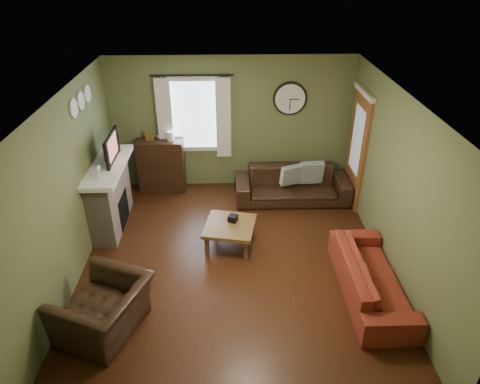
{
  "coord_description": "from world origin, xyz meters",
  "views": [
    {
      "loc": [
        -0.07,
        -5.18,
        4.26
      ],
      "look_at": [
        0.1,
        0.4,
        1.05
      ],
      "focal_mm": 32.0,
      "sensor_mm": 36.0,
      "label": 1
    }
  ],
  "objects_px": {
    "bookshelf": "(161,166)",
    "sofa_red": "(372,277)",
    "armchair": "(104,310)",
    "sofa_brown": "(292,185)",
    "coffee_table": "(230,235)"
  },
  "relations": [
    {
      "from": "bookshelf",
      "to": "sofa_red",
      "type": "bearing_deg",
      "value": -43.23
    },
    {
      "from": "sofa_red",
      "to": "armchair",
      "type": "xyz_separation_m",
      "value": [
        -3.54,
        -0.57,
        0.06
      ]
    },
    {
      "from": "sofa_brown",
      "to": "sofa_red",
      "type": "height_order",
      "value": "sofa_brown"
    },
    {
      "from": "bookshelf",
      "to": "sofa_brown",
      "type": "height_order",
      "value": "bookshelf"
    },
    {
      "from": "sofa_brown",
      "to": "coffee_table",
      "type": "distance_m",
      "value": 1.9
    },
    {
      "from": "sofa_red",
      "to": "armchair",
      "type": "height_order",
      "value": "armchair"
    },
    {
      "from": "sofa_brown",
      "to": "armchair",
      "type": "height_order",
      "value": "armchair"
    },
    {
      "from": "bookshelf",
      "to": "sofa_brown",
      "type": "bearing_deg",
      "value": -10.31
    },
    {
      "from": "bookshelf",
      "to": "sofa_red",
      "type": "relative_size",
      "value": 0.54
    },
    {
      "from": "bookshelf",
      "to": "coffee_table",
      "type": "xyz_separation_m",
      "value": [
        1.32,
        -1.92,
        -0.32
      ]
    },
    {
      "from": "bookshelf",
      "to": "armchair",
      "type": "distance_m",
      "value": 3.67
    },
    {
      "from": "sofa_red",
      "to": "armchair",
      "type": "bearing_deg",
      "value": 99.14
    },
    {
      "from": "bookshelf",
      "to": "sofa_red",
      "type": "xyz_separation_m",
      "value": [
        3.28,
        -3.08,
        -0.24
      ]
    },
    {
      "from": "sofa_red",
      "to": "bookshelf",
      "type": "bearing_deg",
      "value": 46.77
    },
    {
      "from": "bookshelf",
      "to": "armchair",
      "type": "relative_size",
      "value": 0.99
    }
  ]
}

